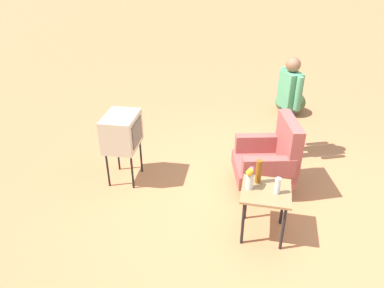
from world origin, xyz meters
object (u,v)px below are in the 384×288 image
at_px(tv_on_stand, 122,132).
at_px(bottle_tall_amber, 259,172).
at_px(flower_vase, 250,177).
at_px(armchair, 271,158).
at_px(side_table, 266,197).
at_px(person_standing, 288,102).
at_px(bottle_short_clear, 278,186).

bearing_deg(tv_on_stand, bottle_tall_amber, 71.90).
height_order(tv_on_stand, flower_vase, tv_on_stand).
xyz_separation_m(tv_on_stand, flower_vase, (0.77, 1.83, 0.00)).
bearing_deg(armchair, flower_vase, -13.59).
bearing_deg(side_table, person_standing, 173.12).
xyz_separation_m(bottle_short_clear, flower_vase, (-0.03, -0.31, 0.05)).
bearing_deg(side_table, bottle_tall_amber, -142.25).
xyz_separation_m(bottle_short_clear, bottle_tall_amber, (-0.17, -0.22, 0.05)).
bearing_deg(tv_on_stand, armchair, 95.73).
bearing_deg(person_standing, armchair, -11.41).
distance_m(person_standing, bottle_short_clear, 2.00).
xyz_separation_m(side_table, bottle_tall_amber, (-0.14, -0.11, 0.24)).
bearing_deg(flower_vase, armchair, 166.41).
bearing_deg(flower_vase, tv_on_stand, -112.69).
distance_m(tv_on_stand, flower_vase, 1.99).
distance_m(side_table, flower_vase, 0.31).
bearing_deg(bottle_short_clear, bottle_tall_amber, -127.44).
height_order(person_standing, bottle_short_clear, person_standing).
bearing_deg(tv_on_stand, bottle_short_clear, 69.60).
xyz_separation_m(armchair, person_standing, (-0.98, 0.20, 0.44)).
bearing_deg(side_table, flower_vase, -90.02).
bearing_deg(flower_vase, bottle_short_clear, 84.22).
xyz_separation_m(armchair, side_table, (0.97, -0.04, 0.04)).
bearing_deg(armchair, bottle_short_clear, 4.36).
relative_size(person_standing, flower_vase, 6.19).
xyz_separation_m(bottle_tall_amber, flower_vase, (0.14, -0.09, -0.00)).
distance_m(tv_on_stand, person_standing, 2.57).
xyz_separation_m(armchair, flower_vase, (0.97, -0.24, 0.29)).
distance_m(bottle_tall_amber, flower_vase, 0.16).
xyz_separation_m(tv_on_stand, bottle_tall_amber, (0.63, 1.92, 0.00)).
xyz_separation_m(tv_on_stand, bottle_short_clear, (0.80, 2.14, -0.05)).
height_order(armchair, tv_on_stand, armchair).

